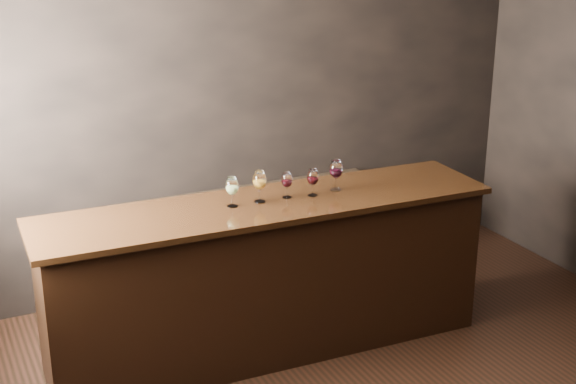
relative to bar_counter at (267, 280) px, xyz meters
name	(u,v)px	position (x,y,z in m)	size (l,w,h in m)	color
room_shell	(355,126)	(0.14, -0.89, 1.28)	(5.02, 4.52, 2.81)	black
bar_counter	(267,280)	(0.00, 0.00, 0.00)	(3.02, 0.65, 1.06)	black
bar_top	(267,205)	(0.00, 0.00, 0.55)	(3.12, 0.72, 0.04)	black
back_bar_shelf	(250,238)	(0.31, 1.03, -0.13)	(2.20, 0.40, 0.79)	black
glass_white	(232,187)	(-0.23, 0.03, 0.70)	(0.09, 0.09, 0.20)	white
glass_amber	(260,181)	(-0.04, 0.03, 0.71)	(0.09, 0.09, 0.22)	white
glass_red_a	(287,181)	(0.17, 0.03, 0.69)	(0.08, 0.08, 0.18)	white
glass_red_b	(313,178)	(0.34, -0.01, 0.69)	(0.08, 0.08, 0.19)	white
glass_red_c	(336,170)	(0.54, 0.02, 0.71)	(0.09, 0.09, 0.22)	white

